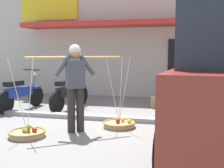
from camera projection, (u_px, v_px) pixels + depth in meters
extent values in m
plane|color=gray|center=(90.00, 127.00, 5.85)|extent=(90.00, 90.00, 0.00)
cube|color=gray|center=(100.00, 118.00, 6.52)|extent=(20.00, 0.24, 0.10)
cylinder|color=#2D2823|center=(71.00, 110.00, 5.45)|extent=(0.15, 0.15, 0.86)
cylinder|color=#2D2823|center=(80.00, 110.00, 5.51)|extent=(0.15, 0.15, 0.86)
cube|color=#474C56|center=(75.00, 74.00, 5.40)|extent=(0.39, 0.36, 0.54)
sphere|color=tan|center=(75.00, 53.00, 5.36)|extent=(0.21, 0.21, 0.21)
sphere|color=silver|center=(75.00, 50.00, 5.36)|extent=(0.22, 0.22, 0.22)
cylinder|color=#474C56|center=(63.00, 65.00, 5.30)|extent=(0.33, 0.27, 0.43)
cylinder|color=#474C56|center=(87.00, 65.00, 5.48)|extent=(0.33, 0.27, 0.43)
cylinder|color=tan|center=(75.00, 57.00, 5.37)|extent=(1.52, 1.11, 0.04)
cylinder|color=tan|center=(27.00, 135.00, 5.18)|extent=(0.63, 0.63, 0.09)
torus|color=olive|center=(27.00, 132.00, 5.17)|extent=(0.68, 0.68, 0.05)
sphere|color=red|center=(28.00, 130.00, 5.18)|extent=(0.09, 0.09, 0.09)
sphere|color=gold|center=(26.00, 131.00, 5.12)|extent=(0.08, 0.08, 0.08)
sphere|color=#6FAB41|center=(34.00, 129.00, 5.24)|extent=(0.09, 0.09, 0.09)
sphere|color=#6CA840|center=(24.00, 130.00, 5.15)|extent=(0.08, 0.08, 0.08)
sphere|color=#6FAB41|center=(29.00, 127.00, 5.17)|extent=(0.09, 0.09, 0.09)
sphere|color=red|center=(35.00, 130.00, 5.16)|extent=(0.09, 0.09, 0.09)
cylinder|color=silver|center=(30.00, 94.00, 5.24)|extent=(0.01, 0.30, 1.36)
cylinder|color=silver|center=(17.00, 96.00, 5.06)|extent=(0.26, 0.16, 1.36)
cylinder|color=silver|center=(30.00, 96.00, 5.00)|extent=(0.26, 0.16, 1.36)
cylinder|color=tan|center=(119.00, 125.00, 5.86)|extent=(0.63, 0.63, 0.09)
torus|color=olive|center=(119.00, 123.00, 5.86)|extent=(0.68, 0.68, 0.05)
sphere|color=red|center=(118.00, 121.00, 5.83)|extent=(0.10, 0.10, 0.10)
sphere|color=gold|center=(129.00, 121.00, 5.82)|extent=(0.09, 0.09, 0.09)
sphere|color=gold|center=(123.00, 120.00, 5.93)|extent=(0.09, 0.09, 0.09)
cylinder|color=silver|center=(121.00, 90.00, 5.93)|extent=(0.01, 0.30, 1.36)
cylinder|color=silver|center=(112.00, 91.00, 5.74)|extent=(0.26, 0.16, 1.36)
cylinder|color=silver|center=(125.00, 91.00, 5.69)|extent=(0.26, 0.16, 1.36)
cylinder|color=black|center=(36.00, 96.00, 8.19)|extent=(0.17, 0.59, 0.58)
cylinder|color=black|center=(5.00, 103.00, 7.05)|extent=(0.17, 0.59, 0.58)
cube|color=navy|center=(36.00, 87.00, 8.16)|extent=(0.18, 0.30, 0.06)
cube|color=navy|center=(19.00, 92.00, 7.50)|extent=(0.34, 0.92, 0.24)
cube|color=black|center=(14.00, 84.00, 7.31)|extent=(0.30, 0.59, 0.12)
cylinder|color=slate|center=(34.00, 83.00, 8.06)|extent=(0.10, 0.30, 0.76)
cylinder|color=black|center=(31.00, 70.00, 7.94)|extent=(0.54, 0.12, 0.04)
sphere|color=silver|center=(35.00, 74.00, 8.10)|extent=(0.11, 0.11, 0.11)
cylinder|color=black|center=(82.00, 96.00, 8.33)|extent=(0.19, 0.58, 0.58)
cylinder|color=black|center=(57.00, 102.00, 7.20)|extent=(0.19, 0.58, 0.58)
cube|color=black|center=(82.00, 87.00, 8.30)|extent=(0.19, 0.30, 0.06)
cube|color=black|center=(68.00, 91.00, 7.65)|extent=(0.36, 0.92, 0.24)
cube|color=black|center=(64.00, 83.00, 7.46)|extent=(0.32, 0.59, 0.12)
cylinder|color=slate|center=(80.00, 83.00, 8.19)|extent=(0.11, 0.30, 0.76)
cylinder|color=black|center=(78.00, 69.00, 8.08)|extent=(0.54, 0.13, 0.04)
sphere|color=silver|center=(81.00, 74.00, 8.24)|extent=(0.11, 0.11, 0.11)
cylinder|color=black|center=(169.00, 149.00, 3.38)|extent=(0.34, 0.78, 0.76)
cylinder|color=black|center=(190.00, 107.00, 6.10)|extent=(0.34, 0.78, 0.76)
cube|color=beige|center=(138.00, 40.00, 12.25)|extent=(13.00, 5.00, 4.20)
cube|color=red|center=(125.00, 24.00, 9.31)|extent=(7.15, 1.00, 0.16)
cube|color=yellow|center=(49.00, 8.00, 10.36)|extent=(2.20, 0.08, 0.90)
cube|color=black|center=(184.00, 69.00, 9.48)|extent=(1.10, 0.06, 2.00)
cube|color=olive|center=(159.00, 102.00, 8.00)|extent=(0.44, 0.36, 0.32)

